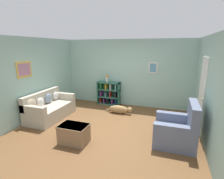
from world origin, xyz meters
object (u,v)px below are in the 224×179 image
Objects in this scene: coffee_table at (74,133)px; bookshelf at (109,93)px; dog at (120,109)px; couch at (49,108)px; vase at (107,78)px; recliner_chair at (178,130)px.

bookshelf is at bearing 93.84° from coffee_table.
coffee_table reaches higher than dog.
bookshelf reaches higher than couch.
dog is (0.50, 2.25, -0.10)m from coffee_table.
vase is (-0.08, -0.02, 0.64)m from bookshelf.
vase is at bearing 133.14° from dog.
dog is at bearing 142.26° from recliner_chair.
coffee_table is at bearing -161.90° from recliner_chair.
vase is (-2.68, 2.31, 0.74)m from recliner_chair.
couch is 1.61× the size of recliner_chair.
vase is at bearing -165.39° from bookshelf.
couch reaches higher than coffee_table.
couch is 1.96m from coffee_table.
couch is at bearing 144.84° from coffee_table.
vase reaches higher than dog.
recliner_chair is 1.51× the size of coffee_table.
coffee_table is at bearing -102.66° from dog.
dog is (2.10, 1.12, -0.18)m from couch.
couch is 5.59× the size of vase.
bookshelf is 3.49m from recliner_chair.
couch is 2.39m from dog.
bookshelf is 1.33× the size of coffee_table.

